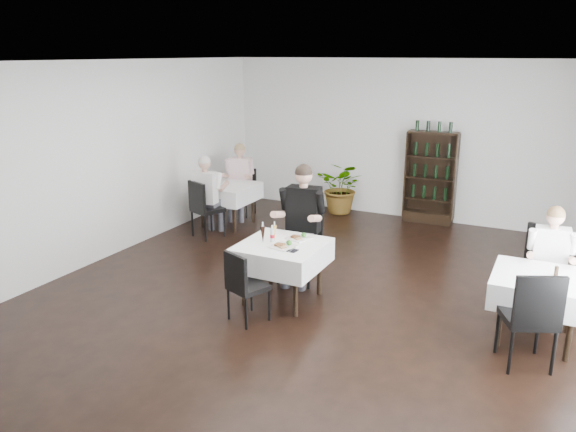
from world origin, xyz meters
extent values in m
plane|color=black|center=(0.00, 0.00, 0.00)|extent=(9.00, 9.00, 0.00)
plane|color=white|center=(0.00, 0.00, 3.00)|extent=(9.00, 9.00, 0.00)
plane|color=white|center=(0.00, 4.50, 1.50)|extent=(7.00, 0.00, 7.00)
plane|color=white|center=(-3.50, 0.00, 1.50)|extent=(0.00, 9.00, 9.00)
cube|color=black|center=(0.60, 4.32, 0.10)|extent=(0.90, 0.28, 0.20)
cylinder|color=black|center=(-0.67, -0.36, 0.35)|extent=(0.06, 0.06, 0.71)
cylinder|color=black|center=(-0.67, 0.36, 0.35)|extent=(0.06, 0.06, 0.71)
cylinder|color=black|center=(0.07, -0.36, 0.35)|extent=(0.06, 0.06, 0.71)
cylinder|color=black|center=(0.07, 0.36, 0.35)|extent=(0.06, 0.06, 0.71)
cube|color=black|center=(-0.30, 0.00, 0.73)|extent=(0.85, 0.85, 0.04)
cube|color=white|center=(-0.30, 0.00, 0.62)|extent=(1.03, 1.03, 0.30)
cylinder|color=black|center=(-3.04, 2.16, 0.35)|extent=(0.06, 0.06, 0.71)
cylinder|color=black|center=(-3.04, 2.84, 0.35)|extent=(0.06, 0.06, 0.71)
cylinder|color=black|center=(-2.36, 2.16, 0.35)|extent=(0.06, 0.06, 0.71)
cylinder|color=black|center=(-2.36, 2.84, 0.35)|extent=(0.06, 0.06, 0.71)
cube|color=black|center=(-2.70, 2.50, 0.73)|extent=(0.80, 0.80, 0.04)
cube|color=white|center=(-2.70, 2.50, 0.62)|extent=(0.98, 0.98, 0.30)
cylinder|color=black|center=(2.36, -0.04, 0.35)|extent=(0.06, 0.06, 0.71)
cylinder|color=black|center=(2.36, 0.64, 0.35)|extent=(0.06, 0.06, 0.71)
cylinder|color=black|center=(3.04, -0.04, 0.35)|extent=(0.06, 0.06, 0.71)
cylinder|color=black|center=(3.04, 0.64, 0.35)|extent=(0.06, 0.06, 0.71)
cube|color=black|center=(2.70, 0.30, 0.73)|extent=(0.80, 0.80, 0.04)
cube|color=white|center=(2.70, 0.30, 0.62)|extent=(0.98, 0.98, 0.30)
imported|color=#226221|center=(-1.09, 4.20, 0.52)|extent=(0.99, 0.87, 1.05)
cylinder|color=black|center=(-0.59, 0.44, 0.26)|extent=(0.04, 0.04, 0.52)
cylinder|color=black|center=(-0.62, 0.89, 0.26)|extent=(0.04, 0.04, 0.52)
cylinder|color=black|center=(-0.14, 0.47, 0.26)|extent=(0.04, 0.04, 0.52)
cylinder|color=black|center=(-0.17, 0.92, 0.26)|extent=(0.04, 0.04, 0.52)
cube|color=black|center=(-0.38, 0.68, 0.56)|extent=(0.56, 0.56, 0.08)
cube|color=black|center=(-0.40, 0.92, 0.86)|extent=(0.52, 0.09, 0.57)
cylinder|color=black|center=(-0.17, -0.60, 0.20)|extent=(0.03, 0.03, 0.40)
cylinder|color=black|center=(-0.30, -0.92, 0.20)|extent=(0.03, 0.03, 0.40)
cylinder|color=black|center=(-0.49, -0.47, 0.20)|extent=(0.03, 0.03, 0.40)
cylinder|color=black|center=(-0.62, -0.79, 0.20)|extent=(0.03, 0.03, 0.40)
cube|color=black|center=(-0.40, -0.69, 0.43)|extent=(0.52, 0.52, 0.06)
cube|color=black|center=(-0.47, -0.86, 0.66)|extent=(0.39, 0.19, 0.43)
cylinder|color=black|center=(-2.98, 3.01, 0.21)|extent=(0.03, 0.03, 0.41)
cylinder|color=black|center=(-2.99, 3.37, 0.21)|extent=(0.03, 0.03, 0.41)
cylinder|color=black|center=(-2.62, 3.03, 0.21)|extent=(0.03, 0.03, 0.41)
cylinder|color=black|center=(-2.63, 3.39, 0.21)|extent=(0.03, 0.03, 0.41)
cube|color=black|center=(-2.80, 3.20, 0.44)|extent=(0.43, 0.43, 0.06)
cube|color=black|center=(-2.81, 3.39, 0.69)|extent=(0.42, 0.06, 0.45)
cylinder|color=black|center=(-2.38, 1.87, 0.23)|extent=(0.04, 0.04, 0.46)
cylinder|color=black|center=(-2.52, 1.50, 0.23)|extent=(0.04, 0.04, 0.46)
cylinder|color=black|center=(-2.75, 2.02, 0.23)|extent=(0.04, 0.04, 0.46)
cylinder|color=black|center=(-2.89, 1.65, 0.23)|extent=(0.04, 0.04, 0.46)
cube|color=black|center=(-2.64, 1.76, 0.49)|extent=(0.59, 0.59, 0.07)
cube|color=black|center=(-2.71, 1.56, 0.76)|extent=(0.44, 0.21, 0.50)
cylinder|color=black|center=(2.40, 0.89, 0.24)|extent=(0.04, 0.04, 0.49)
cylinder|color=black|center=(2.50, 1.30, 0.24)|extent=(0.04, 0.04, 0.49)
cylinder|color=black|center=(2.81, 0.78, 0.24)|extent=(0.04, 0.04, 0.49)
cylinder|color=black|center=(2.91, 1.20, 0.24)|extent=(0.04, 0.04, 0.49)
cube|color=black|center=(2.66, 1.04, 0.52)|extent=(0.59, 0.59, 0.07)
cube|color=black|center=(2.71, 1.26, 0.81)|extent=(0.49, 0.17, 0.53)
cylinder|color=black|center=(2.74, -0.02, 0.24)|extent=(0.04, 0.04, 0.48)
cylinder|color=black|center=(2.91, -0.40, 0.24)|extent=(0.04, 0.04, 0.48)
cylinder|color=black|center=(2.36, -0.19, 0.24)|extent=(0.04, 0.04, 0.48)
cylinder|color=black|center=(2.53, -0.57, 0.24)|extent=(0.04, 0.04, 0.48)
cube|color=black|center=(2.64, -0.29, 0.51)|extent=(0.64, 0.64, 0.07)
cube|color=black|center=(2.72, -0.49, 0.80)|extent=(0.46, 0.24, 0.52)
cube|color=#3E3E45|center=(-0.46, 0.57, 0.64)|extent=(0.20, 0.49, 0.16)
cylinder|color=#3E3E45|center=(-0.44, 0.36, 0.28)|extent=(0.13, 0.13, 0.56)
cube|color=#3E3E45|center=(-0.23, 0.59, 0.64)|extent=(0.20, 0.49, 0.16)
cylinder|color=#3E3E45|center=(-0.21, 0.38, 0.28)|extent=(0.13, 0.13, 0.56)
cube|color=black|center=(-0.37, 0.80, 1.02)|extent=(0.48, 0.29, 0.63)
cylinder|color=tan|center=(-0.60, 0.46, 1.00)|extent=(0.12, 0.36, 0.18)
cylinder|color=tan|center=(-0.07, 0.51, 1.00)|extent=(0.12, 0.36, 0.18)
sphere|color=tan|center=(-0.36, 0.77, 1.50)|extent=(0.24, 0.24, 0.24)
sphere|color=black|center=(-0.36, 0.77, 1.54)|extent=(0.24, 0.24, 0.24)
cube|color=#3E3E45|center=(-2.80, 2.86, 0.56)|extent=(0.24, 0.44, 0.14)
cylinder|color=#3E3E45|center=(-2.76, 2.68, 0.25)|extent=(0.11, 0.11, 0.49)
cube|color=#3E3E45|center=(-2.61, 2.91, 0.56)|extent=(0.24, 0.44, 0.14)
cylinder|color=#3E3E45|center=(-2.56, 2.73, 0.25)|extent=(0.11, 0.11, 0.49)
cube|color=beige|center=(-2.75, 3.07, 0.89)|extent=(0.44, 0.31, 0.55)
cylinder|color=tan|center=(-2.91, 2.75, 0.87)|extent=(0.16, 0.32, 0.16)
cylinder|color=tan|center=(-2.46, 2.86, 0.87)|extent=(0.16, 0.32, 0.16)
sphere|color=tan|center=(-2.75, 3.05, 1.31)|extent=(0.21, 0.21, 0.21)
sphere|color=olive|center=(-2.75, 3.05, 1.34)|extent=(0.21, 0.21, 0.21)
cube|color=#3E3E45|center=(-2.59, 1.95, 0.55)|extent=(0.19, 0.43, 0.14)
cylinder|color=#3E3E45|center=(-2.61, 2.12, 0.24)|extent=(0.11, 0.11, 0.48)
cube|color=#3E3E45|center=(-2.79, 1.92, 0.55)|extent=(0.19, 0.43, 0.14)
cylinder|color=#3E3E45|center=(-2.81, 2.10, 0.24)|extent=(0.11, 0.11, 0.48)
cube|color=silver|center=(-2.67, 1.75, 0.88)|extent=(0.42, 0.26, 0.54)
cylinder|color=tan|center=(-2.47, 2.04, 0.86)|extent=(0.11, 0.31, 0.15)
cylinder|color=tan|center=(-2.92, 1.99, 0.86)|extent=(0.11, 0.31, 0.15)
sphere|color=tan|center=(-2.67, 1.77, 1.29)|extent=(0.21, 0.21, 0.21)
sphere|color=beige|center=(-2.67, 1.77, 1.32)|extent=(0.21, 0.21, 0.21)
cube|color=#3E3E45|center=(2.68, 0.82, 0.54)|extent=(0.15, 0.41, 0.14)
cylinder|color=#3E3E45|center=(2.69, 0.65, 0.24)|extent=(0.11, 0.11, 0.47)
cube|color=#3E3E45|center=(2.87, 0.83, 0.54)|extent=(0.15, 0.41, 0.14)
cylinder|color=#3E3E45|center=(2.88, 0.66, 0.24)|extent=(0.11, 0.11, 0.47)
cube|color=silver|center=(2.76, 1.01, 0.86)|extent=(0.40, 0.23, 0.53)
cylinder|color=tan|center=(2.56, 0.74, 0.84)|extent=(0.09, 0.30, 0.15)
cylinder|color=tan|center=(3.00, 0.76, 0.84)|extent=(0.09, 0.30, 0.15)
sphere|color=tan|center=(2.77, 0.99, 1.26)|extent=(0.20, 0.20, 0.20)
sphere|color=brown|center=(2.77, 0.99, 1.29)|extent=(0.20, 0.20, 0.20)
cube|color=white|center=(-0.20, 0.26, 0.78)|extent=(0.32, 0.32, 0.02)
cube|color=#4E2B16|center=(-0.23, 0.24, 0.80)|extent=(0.11, 0.09, 0.02)
sphere|color=#2B681B|center=(-0.13, 0.30, 0.82)|extent=(0.06, 0.06, 0.06)
cube|color=brown|center=(-0.18, 0.20, 0.80)|extent=(0.12, 0.11, 0.02)
cube|color=white|center=(-0.23, -0.12, 0.78)|extent=(0.33, 0.33, 0.02)
cube|color=#4E2B16|center=(-0.27, -0.14, 0.80)|extent=(0.11, 0.09, 0.03)
sphere|color=#2B681B|center=(-0.16, -0.07, 0.82)|extent=(0.07, 0.07, 0.07)
cube|color=brown|center=(-0.21, -0.18, 0.80)|extent=(0.13, 0.12, 0.02)
cone|color=black|center=(-0.52, -0.10, 0.88)|extent=(0.07, 0.07, 0.23)
cylinder|color=silver|center=(-0.52, -0.10, 1.03)|extent=(0.02, 0.02, 0.06)
cone|color=gold|center=(-0.44, 0.07, 0.87)|extent=(0.06, 0.06, 0.20)
cylinder|color=silver|center=(-0.44, 0.07, 1.00)|extent=(0.02, 0.02, 0.05)
cylinder|color=silver|center=(-0.45, 0.01, 0.86)|extent=(0.05, 0.05, 0.18)
cylinder|color=red|center=(-0.45, 0.01, 0.85)|extent=(0.06, 0.06, 0.04)
cylinder|color=silver|center=(-0.45, 0.01, 0.97)|extent=(0.02, 0.02, 0.04)
cube|color=black|center=(-0.09, -0.18, 0.77)|extent=(0.18, 0.14, 0.01)
cylinder|color=silver|center=(-0.11, -0.18, 0.78)|extent=(0.03, 0.18, 0.01)
cylinder|color=silver|center=(-0.07, -0.18, 0.78)|extent=(0.02, 0.18, 0.01)
cylinder|color=black|center=(2.85, 0.37, 0.82)|extent=(0.06, 0.06, 0.11)
camera|label=1|loc=(2.75, -5.99, 3.10)|focal=35.00mm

